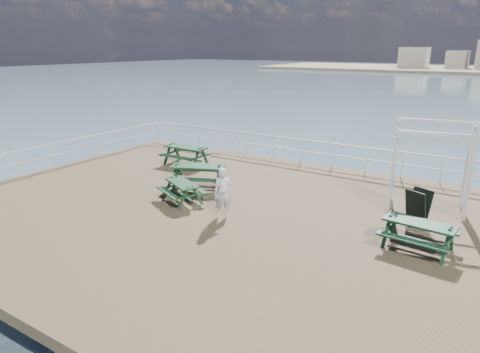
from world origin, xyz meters
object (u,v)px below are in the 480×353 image
(picnic_table_d, at_px, (182,187))
(picnic_table_a, at_px, (198,171))
(picnic_table_b, at_px, (186,151))
(picnic_table_c, at_px, (419,229))
(trellis_arbor, at_px, (430,171))
(person, at_px, (223,193))

(picnic_table_d, bearing_deg, picnic_table_a, 133.26)
(picnic_table_b, bearing_deg, picnic_table_a, -43.44)
(picnic_table_a, distance_m, picnic_table_d, 1.59)
(picnic_table_a, bearing_deg, picnic_table_c, -30.31)
(trellis_arbor, bearing_deg, picnic_table_b, 169.43)
(picnic_table_b, height_order, trellis_arbor, trellis_arbor)
(picnic_table_b, height_order, person, person)
(trellis_arbor, height_order, person, trellis_arbor)
(picnic_table_c, distance_m, picnic_table_d, 7.63)
(picnic_table_b, height_order, picnic_table_c, picnic_table_b)
(picnic_table_d, distance_m, person, 2.10)
(picnic_table_a, bearing_deg, person, -61.20)
(picnic_table_a, bearing_deg, trellis_arbor, -7.56)
(picnic_table_d, relative_size, person, 1.25)
(picnic_table_d, bearing_deg, person, 13.65)
(picnic_table_b, distance_m, person, 6.54)
(picnic_table_b, xyz_separation_m, picnic_table_d, (2.94, -3.79, -0.11))
(picnic_table_a, relative_size, trellis_arbor, 0.82)
(picnic_table_b, relative_size, picnic_table_c, 1.03)
(picnic_table_d, bearing_deg, trellis_arbor, 52.85)
(picnic_table_c, bearing_deg, person, -164.64)
(picnic_table_c, bearing_deg, trellis_arbor, 102.29)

